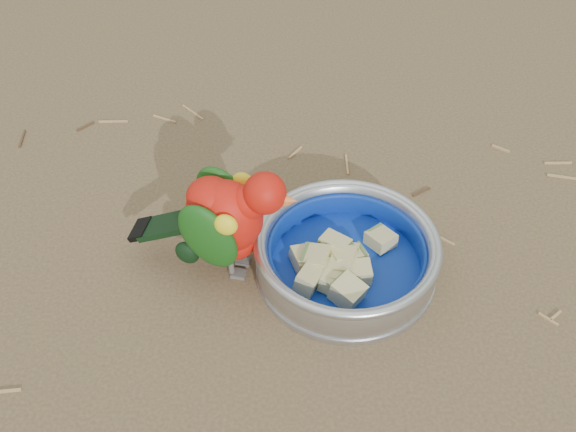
# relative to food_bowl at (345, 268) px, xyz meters

# --- Properties ---
(ground) EXTENTS (60.00, 60.00, 0.00)m
(ground) POSITION_rel_food_bowl_xyz_m (-0.09, -0.08, -0.01)
(ground) COLOR brown
(food_bowl) EXTENTS (0.24, 0.24, 0.02)m
(food_bowl) POSITION_rel_food_bowl_xyz_m (0.00, 0.00, 0.00)
(food_bowl) COLOR #B2B2BA
(food_bowl) RESTS_ON ground
(bowl_wall) EXTENTS (0.24, 0.24, 0.04)m
(bowl_wall) POSITION_rel_food_bowl_xyz_m (0.00, 0.00, 0.03)
(bowl_wall) COLOR #B2B2BA
(bowl_wall) RESTS_ON food_bowl
(fruit_wedges) EXTENTS (0.14, 0.14, 0.03)m
(fruit_wedges) POSITION_rel_food_bowl_xyz_m (0.00, 0.00, 0.02)
(fruit_wedges) COLOR #C6BA7D
(fruit_wedges) RESTS_ON food_bowl
(lory_parrot) EXTENTS (0.21, 0.13, 0.16)m
(lory_parrot) POSITION_rel_food_bowl_xyz_m (-0.15, 0.01, 0.07)
(lory_parrot) COLOR red
(lory_parrot) RESTS_ON ground
(ground_debris) EXTENTS (0.90, 0.80, 0.01)m
(ground_debris) POSITION_rel_food_bowl_xyz_m (-0.10, -0.05, -0.01)
(ground_debris) COLOR tan
(ground_debris) RESTS_ON ground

